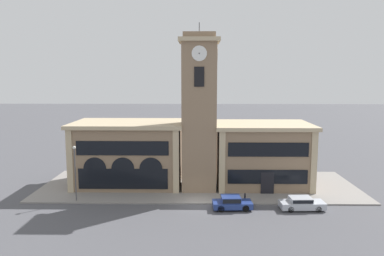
# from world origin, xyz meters

# --- Properties ---
(ground_plane) EXTENTS (300.00, 300.00, 0.00)m
(ground_plane) POSITION_xyz_m (0.00, 0.00, 0.00)
(ground_plane) COLOR #4C4C51
(sidewalk_kerb) EXTENTS (38.44, 13.62, 0.15)m
(sidewalk_kerb) POSITION_xyz_m (0.00, 6.81, 0.07)
(sidewalk_kerb) COLOR gray
(sidewalk_kerb) RESTS_ON ground_plane
(clock_tower) EXTENTS (4.68, 4.68, 19.62)m
(clock_tower) POSITION_xyz_m (0.00, 5.56, 9.26)
(clock_tower) COLOR #897056
(clock_tower) RESTS_ON ground_plane
(town_hall_left_wing) EXTENTS (13.63, 8.74, 7.94)m
(town_hall_left_wing) POSITION_xyz_m (-8.76, 7.56, 3.99)
(town_hall_left_wing) COLOR #897056
(town_hall_left_wing) RESTS_ON ground_plane
(town_hall_right_wing) EXTENTS (11.84, 8.74, 7.79)m
(town_hall_right_wing) POSITION_xyz_m (7.86, 7.57, 3.93)
(town_hall_right_wing) COLOR #897056
(town_hall_right_wing) RESTS_ON ground_plane
(parked_car_near) EXTENTS (4.09, 2.08, 1.37)m
(parked_car_near) POSITION_xyz_m (3.35, -1.26, 0.72)
(parked_car_near) COLOR navy
(parked_car_near) RESTS_ON ground_plane
(parked_car_mid) EXTENTS (4.58, 2.07, 1.30)m
(parked_car_mid) POSITION_xyz_m (10.49, -1.26, 0.68)
(parked_car_mid) COLOR #B2B7C1
(parked_car_mid) RESTS_ON ground_plane
(street_lamp) EXTENTS (0.36, 0.36, 6.02)m
(street_lamp) POSITION_xyz_m (-13.31, 0.68, 4.08)
(street_lamp) COLOR #4C4C51
(street_lamp) RESTS_ON sidewalk_kerb
(bollard) EXTENTS (0.18, 0.18, 1.06)m
(bollard) POSITION_xyz_m (4.90, 0.31, 0.67)
(bollard) COLOR black
(bollard) RESTS_ON sidewalk_kerb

